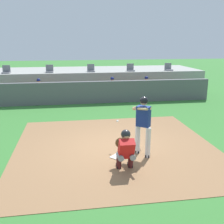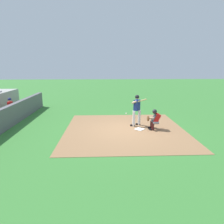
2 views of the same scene
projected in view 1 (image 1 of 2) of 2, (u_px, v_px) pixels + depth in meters
ground_plane at (115, 147)px, 8.77m from camera, size 80.00×80.00×0.00m
dirt_infield at (115, 147)px, 8.77m from camera, size 6.40×6.40×0.01m
home_plate at (120, 157)px, 8.00m from camera, size 0.62×0.62×0.02m
batter_at_plate at (143, 122)px, 7.90m from camera, size 0.52×0.91×1.80m
catcher_crouched at (125, 148)px, 7.10m from camera, size 0.48×1.89×1.13m
dugout_wall at (96, 92)px, 14.82m from camera, size 13.00×0.30×1.20m
dugout_bench at (94, 95)px, 15.87m from camera, size 11.80×0.44×0.45m
dugout_player_0 at (39, 90)px, 15.14m from camera, size 0.49×0.70×1.30m
dugout_player_1 at (113, 88)px, 15.77m from camera, size 0.49×0.70×1.30m
dugout_player_2 at (147, 87)px, 16.08m from camera, size 0.49×0.70×1.30m
stands_platform at (89, 79)px, 18.99m from camera, size 15.00×4.40×1.40m
stadium_seat_0 at (6, 71)px, 16.54m from camera, size 0.46×0.46×0.48m
stadium_seat_1 at (50, 70)px, 16.94m from camera, size 0.46×0.46×0.48m
stadium_seat_2 at (91, 70)px, 17.33m from camera, size 0.46×0.46×0.48m
stadium_seat_3 at (131, 69)px, 17.72m from camera, size 0.46×0.46×0.48m
stadium_seat_4 at (168, 68)px, 18.11m from camera, size 0.46×0.46×0.48m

